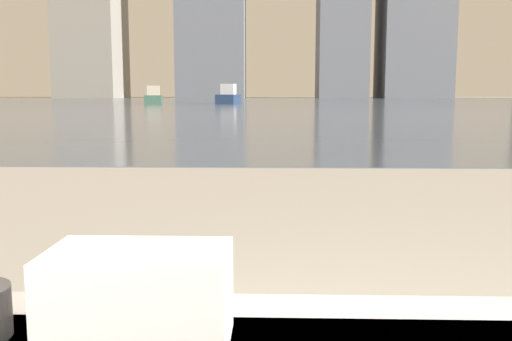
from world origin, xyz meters
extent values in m
cube|color=white|center=(-0.14, 0.84, 0.54)|extent=(0.29, 0.18, 0.04)
cube|color=white|center=(-0.14, 0.84, 0.58)|extent=(0.29, 0.18, 0.04)
cube|color=white|center=(-0.14, 0.84, 0.62)|extent=(0.29, 0.18, 0.04)
cube|color=white|center=(-0.14, 0.84, 0.66)|extent=(0.29, 0.18, 0.04)
cube|color=slate|center=(0.00, 62.00, 0.01)|extent=(180.00, 110.00, 0.01)
cube|color=#335647|center=(-10.84, 51.66, 0.39)|extent=(2.16, 4.48, 0.75)
cube|color=#B2A893|center=(-10.84, 51.66, 1.19)|extent=(1.32, 1.76, 0.86)
cube|color=navy|center=(-4.00, 51.42, 0.42)|extent=(1.98, 4.81, 0.82)
cube|color=silver|center=(-4.00, 51.42, 1.30)|extent=(1.31, 1.85, 0.94)
cube|color=slate|center=(-12.76, 118.00, 12.64)|extent=(13.81, 8.53, 25.28)
cube|color=slate|center=(13.76, 118.00, 16.20)|extent=(9.76, 11.73, 32.39)
camera|label=1|loc=(0.07, -0.04, 0.92)|focal=40.00mm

